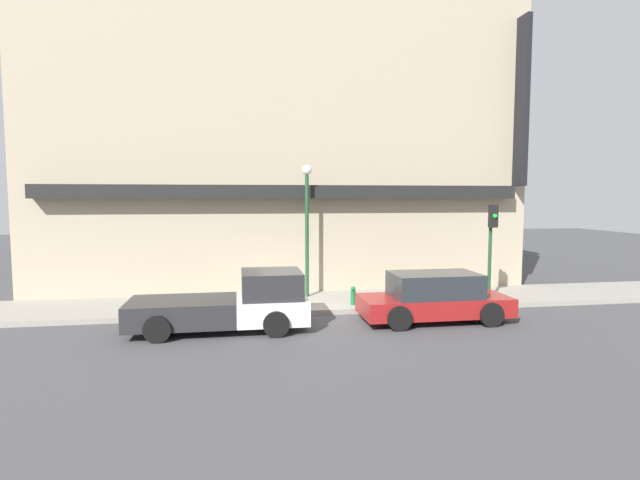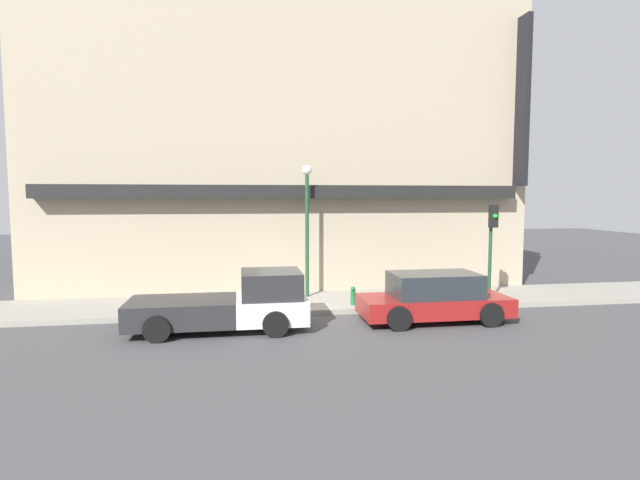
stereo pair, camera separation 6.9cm
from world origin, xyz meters
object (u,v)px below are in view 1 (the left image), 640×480
(street_lamp, at_px, (307,214))
(traffic_light, at_px, (492,235))
(fire_hydrant, at_px, (353,296))
(parked_car, at_px, (434,298))
(pickup_truck, at_px, (232,304))

(street_lamp, xyz_separation_m, traffic_light, (6.27, -1.99, -0.72))
(fire_hydrant, bearing_deg, parked_car, -42.33)
(fire_hydrant, bearing_deg, street_lamp, 128.38)
(pickup_truck, xyz_separation_m, traffic_light, (9.00, 1.67, 1.79))
(pickup_truck, bearing_deg, traffic_light, 9.42)
(pickup_truck, distance_m, fire_hydrant, 4.53)
(street_lamp, relative_size, traffic_light, 1.41)
(traffic_light, bearing_deg, parked_car, -148.97)
(parked_car, bearing_deg, street_lamp, 135.23)
(street_lamp, height_order, traffic_light, street_lamp)
(parked_car, distance_m, street_lamp, 5.66)
(parked_car, height_order, traffic_light, traffic_light)
(pickup_truck, xyz_separation_m, parked_car, (6.22, -0.00, -0.01))
(parked_car, distance_m, fire_hydrant, 2.90)
(traffic_light, bearing_deg, street_lamp, 162.36)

